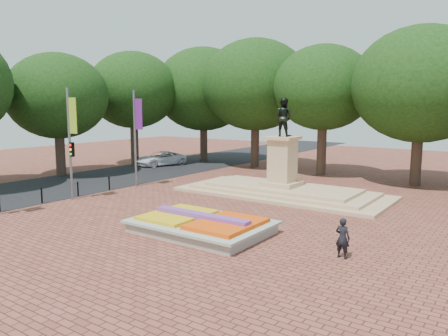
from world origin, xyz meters
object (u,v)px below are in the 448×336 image
Objects in this scene: van at (161,159)px; pedestrian at (343,238)px; flower_bed at (202,225)px; monument at (282,182)px.

van is 28.68m from pedestrian.
flower_bed is 23.65m from van.
pedestrian reaches higher than flower_bed.
flower_bed is 6.66m from pedestrian.
monument reaches higher than pedestrian.
flower_bed is at bearing 8.09° from pedestrian.
pedestrian is at bearing 3.71° from flower_bed.
van is at bearing -28.14° from pedestrian.
flower_bed is 10.07m from monument.
pedestrian is at bearing -15.34° from van.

